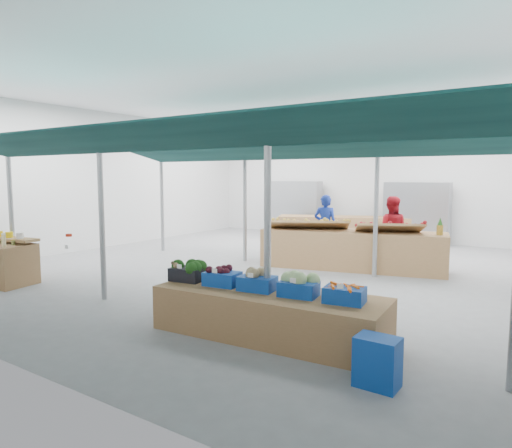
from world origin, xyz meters
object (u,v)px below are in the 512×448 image
Objects in this scene: vendor_left at (325,226)px; veg_counter at (269,314)px; vendor_right at (391,230)px; crate_stack at (377,362)px; fruit_counter at (351,250)px.

veg_counter is at bearing 94.76° from vendor_left.
vendor_left and vendor_right have the same top height.
vendor_left reaches higher than crate_stack.
crate_stack is at bearing 92.88° from vendor_right.
veg_counter reaches higher than crate_stack.
veg_counter is 1.89m from crate_stack.
veg_counter is at bearing 78.59° from vendor_right.
vendor_right is at bearing 105.99° from crate_stack.
vendor_right is (-0.18, 6.15, 0.54)m from veg_counter.
veg_counter is 6.02× the size of crate_stack.
veg_counter is 6.18m from vendor_right.
fruit_counter is at bearing 48.28° from vendor_right.
fruit_counter is 7.95× the size of crate_stack.
vendor_right is (-1.95, 6.82, 0.59)m from crate_stack.
vendor_right is at bearing 166.89° from vendor_left.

